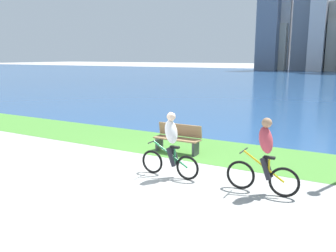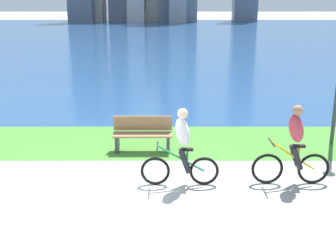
# 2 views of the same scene
# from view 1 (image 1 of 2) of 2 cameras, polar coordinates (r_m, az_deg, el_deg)

# --- Properties ---
(ground_plane) EXTENTS (300.00, 300.00, 0.00)m
(ground_plane) POSITION_cam_1_polar(r_m,az_deg,el_deg) (9.25, -8.29, -7.79)
(ground_plane) COLOR #9E9E99
(grass_strip_bayside) EXTENTS (120.00, 2.89, 0.01)m
(grass_strip_bayside) POSITION_cam_1_polar(r_m,az_deg,el_deg) (11.99, 1.75, -3.23)
(grass_strip_bayside) COLOR #478433
(grass_strip_bayside) RESTS_ON ground
(bay_water_surface) EXTENTS (300.00, 77.25, 0.00)m
(bay_water_surface) POSITION_cam_1_polar(r_m,az_deg,el_deg) (50.72, 23.68, 6.89)
(bay_water_surface) COLOR navy
(bay_water_surface) RESTS_ON ground
(cyclist_lead) EXTENTS (1.63, 0.52, 1.65)m
(cyclist_lead) POSITION_cam_1_polar(r_m,az_deg,el_deg) (8.78, 0.43, -3.06)
(cyclist_lead) COLOR black
(cyclist_lead) RESTS_ON ground
(cyclist_trailing) EXTENTS (1.64, 0.52, 1.71)m
(cyclist_trailing) POSITION_cam_1_polar(r_m,az_deg,el_deg) (8.00, 15.34, -4.80)
(cyclist_trailing) COLOR black
(cyclist_trailing) RESTS_ON ground
(bench_near_path) EXTENTS (1.50, 0.47, 0.90)m
(bench_near_path) POSITION_cam_1_polar(r_m,az_deg,el_deg) (11.11, 1.61, -2.03)
(bench_near_path) COLOR olive
(bench_near_path) RESTS_ON ground
(city_skyline_far_shore) EXTENTS (34.32, 9.46, 27.62)m
(city_skyline_far_shore) POSITION_cam_1_polar(r_m,az_deg,el_deg) (81.13, 25.07, 15.37)
(city_skyline_far_shore) COLOR slate
(city_skyline_far_shore) RESTS_ON ground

